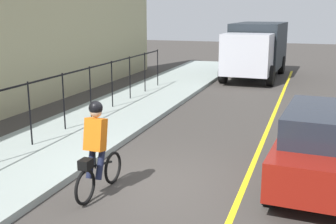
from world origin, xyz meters
TOP-DOWN VIEW (x-y plane):
  - ground_plane at (0.00, 0.00)m, footprint 80.00×80.00m
  - lane_line_centre at (0.00, -1.60)m, footprint 36.00×0.12m
  - sidewalk at (0.00, 3.40)m, footprint 40.00×3.20m
  - iron_fence at (1.00, 3.80)m, footprint 18.37×0.04m
  - cyclist_lead at (-0.85, 0.98)m, footprint 1.71×0.37m
  - patrol_sedan at (1.15, -3.11)m, footprint 4.51×2.15m
  - box_truck_background at (15.02, 0.11)m, footprint 6.79×2.74m

SIDE VIEW (x-z plane):
  - ground_plane at x=0.00m, z-range 0.00..0.00m
  - lane_line_centre at x=0.00m, z-range 0.00..0.01m
  - sidewalk at x=0.00m, z-range 0.00..0.15m
  - patrol_sedan at x=1.15m, z-range 0.03..1.61m
  - cyclist_lead at x=-0.85m, z-range 0.00..1.82m
  - iron_fence at x=1.00m, z-range 0.50..2.10m
  - box_truck_background at x=15.02m, z-range 0.16..2.94m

